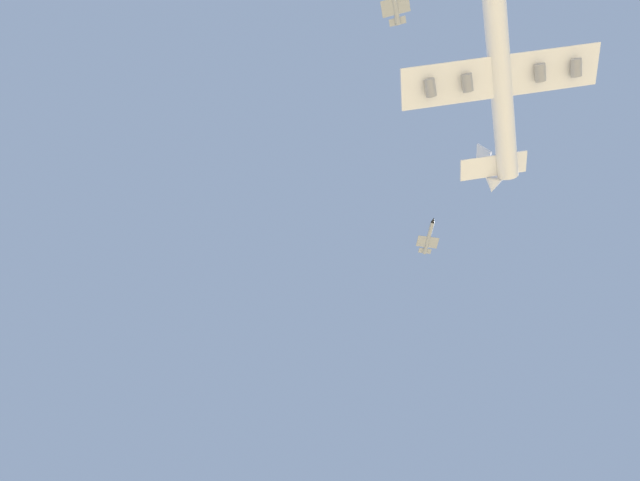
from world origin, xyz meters
name	(u,v)px	position (x,y,z in m)	size (l,w,h in m)	color
carrier_jet	(499,74)	(-44.51, 118.92, 157.95)	(67.74, 56.04, 20.86)	white
chase_jet_left_wing	(428,238)	(-83.26, 70.08, 172.44)	(12.30, 13.32, 4.00)	#999EA3
chase_jet_trailing	(394,0)	(-9.00, 107.19, 160.28)	(14.80, 9.76, 4.00)	#999EA3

